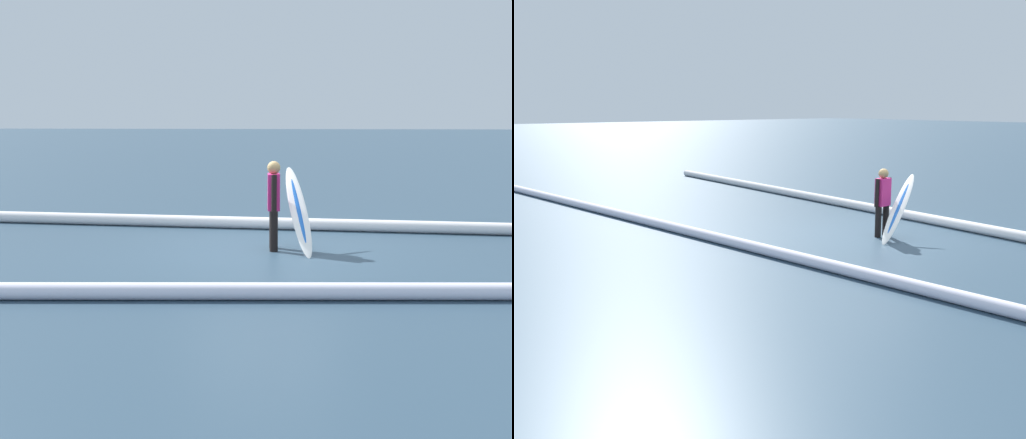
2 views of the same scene
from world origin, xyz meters
TOP-DOWN VIEW (x-y plane):
  - ground_plane at (0.00, 0.00)m, footprint 180.35×180.35m
  - surfer at (-0.20, -0.01)m, footprint 0.23×0.54m
  - surfboard at (-0.62, -0.04)m, footprint 0.66×1.48m
  - wave_crest_foreground at (2.14, -2.19)m, footprint 21.09×1.77m
  - wave_crest_midground at (1.04, 3.16)m, footprint 25.77×2.11m

SIDE VIEW (x-z plane):
  - ground_plane at x=0.00m, z-range 0.00..0.00m
  - wave_crest_midground at x=1.04m, z-range 0.00..0.22m
  - wave_crest_foreground at x=2.14m, z-range 0.00..0.24m
  - surfboard at x=-0.62m, z-range -0.01..1.36m
  - surfer at x=-0.20m, z-range 0.09..1.60m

